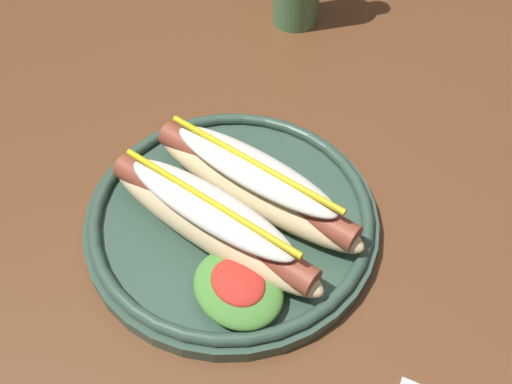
{
  "coord_description": "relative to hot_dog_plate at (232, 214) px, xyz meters",
  "views": [
    {
      "loc": [
        0.28,
        -0.33,
        1.22
      ],
      "look_at": [
        0.0,
        -0.09,
        0.77
      ],
      "focal_mm": 42.06,
      "sensor_mm": 36.0,
      "label": 1
    }
  ],
  "objects": [
    {
      "name": "dining_table",
      "position": [
        -0.0,
        0.12,
        -0.12
      ],
      "size": [
        1.48,
        0.86,
        0.74
      ],
      "color": "brown",
      "rests_on": "ground_plane"
    },
    {
      "name": "hot_dog_plate",
      "position": [
        0.0,
        0.0,
        0.0
      ],
      "size": [
        0.28,
        0.28,
        0.08
      ],
      "color": "#334C3D",
      "rests_on": "dining_table"
    }
  ]
}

